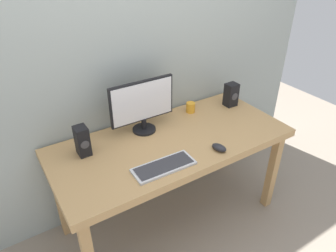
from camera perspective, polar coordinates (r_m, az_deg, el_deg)
The scene contains 9 objects.
ground_plane at distance 2.71m, azimuth 0.60°, elevation -16.16°, with size 6.00×6.00×0.00m, color gray.
wall_back at distance 2.25m, azimuth -5.32°, elevation 18.38°, with size 3.24×0.04×3.00m, color #9EA8A3.
desk at distance 2.25m, azimuth 0.70°, elevation -4.10°, with size 1.69×0.76×0.78m.
monitor at distance 2.21m, azimuth -4.67°, elevation 3.93°, with size 0.49×0.17×0.39m.
keyboard_primary at distance 1.95m, azimuth -0.76°, elevation -7.37°, with size 0.40×0.17×0.02m.
mouse at distance 2.11m, azimuth 9.29°, elevation -3.90°, with size 0.06×0.11×0.04m, color #232328.
speaker_right at distance 2.66m, azimuth 11.42°, elevation 5.61°, with size 0.10×0.09×0.19m.
speaker_left at distance 2.08m, azimuth -15.35°, elevation -2.64°, with size 0.08×0.10×0.20m.
coffee_mug at distance 2.53m, azimuth 4.13°, elevation 3.40°, with size 0.07×0.07×0.08m, color orange.
Camera 1 is at (-1.00, -1.53, 2.01)m, focal length 33.45 mm.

